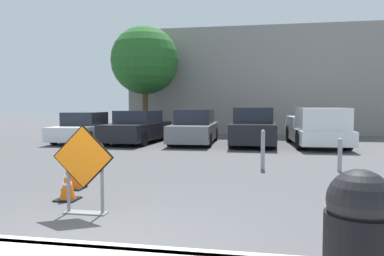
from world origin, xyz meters
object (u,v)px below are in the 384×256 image
traffic_cone_nearest (67,184)px  traffic_cone_second (74,169)px  road_closed_sign (84,165)px  parked_car_nearest (85,128)px  trash_bin (359,237)px  parked_car_third (194,128)px  bollard_second (340,154)px  pickup_truck (317,129)px  bollard_nearest (263,149)px  parked_car_second (138,128)px  parked_car_fourth (253,128)px

traffic_cone_nearest → traffic_cone_second: bearing=110.3°
road_closed_sign → parked_car_nearest: bearing=116.3°
traffic_cone_second → trash_bin: (4.54, -3.99, 0.28)m
parked_car_third → bollard_second: parked_car_third is taller
trash_bin → bollard_second: trash_bin is taller
parked_car_nearest → trash_bin: bearing=121.6°
pickup_truck → bollard_nearest: pickup_truck is taller
trash_bin → bollard_second: 7.21m
traffic_cone_second → parked_car_third: bearing=84.9°
trash_bin → bollard_second: bearing=79.8°
traffic_cone_second → bollard_second: (5.82, 3.10, 0.06)m
bollard_second → parked_car_third: bearing=127.7°
parked_car_second → parked_car_fourth: bearing=-178.4°
traffic_cone_second → road_closed_sign: bearing=-57.9°
traffic_cone_second → trash_bin: trash_bin is taller
parked_car_nearest → parked_car_second: 2.63m
traffic_cone_nearest → parked_car_third: (0.53, 10.40, 0.41)m
road_closed_sign → parked_car_fourth: parked_car_fourth is taller
traffic_cone_nearest → pickup_truck: 11.56m
pickup_truck → parked_car_nearest: bearing=-4.5°
traffic_cone_nearest → parked_car_second: bearing=101.5°
parked_car_nearest → bollard_nearest: size_ratio=4.20×
road_closed_sign → pickup_truck: pickup_truck is taller
road_closed_sign → bollard_second: 6.74m
traffic_cone_nearest → bollard_second: size_ratio=0.69×
road_closed_sign → pickup_truck: 11.90m
road_closed_sign → trash_bin: (3.51, -2.35, -0.09)m
traffic_cone_nearest → trash_bin: 5.26m
parked_car_third → trash_bin: 14.02m
road_closed_sign → pickup_truck: size_ratio=0.27×
traffic_cone_second → trash_bin: size_ratio=0.76×
parked_car_second → road_closed_sign: bearing=108.1°
traffic_cone_nearest → bollard_nearest: size_ratio=0.56×
road_closed_sign → parked_car_fourth: (2.45, 10.82, -0.03)m
traffic_cone_nearest → pickup_truck: bearing=59.8°
traffic_cone_second → parked_car_second: parked_car_second is taller
parked_car_nearest → parked_car_fourth: (7.88, -0.19, 0.11)m
parked_car_third → bollard_nearest: bearing=113.4°
traffic_cone_second → parked_car_third: size_ratio=0.18×
parked_car_third → trash_bin: parked_car_third is taller
traffic_cone_nearest → parked_car_second: size_ratio=0.13×
traffic_cone_nearest → parked_car_nearest: parked_car_nearest is taller
road_closed_sign → parked_car_second: 11.37m
traffic_cone_nearest → parked_car_fourth: size_ratio=0.14×
trash_bin → parked_car_nearest: bearing=123.8°
parked_car_second → bollard_second: (7.59, -6.28, -0.23)m
parked_car_nearest → pickup_truck: bearing=176.4°
parked_car_nearest → parked_car_second: bearing=177.9°
parked_car_third → pickup_truck: bearing=173.9°
traffic_cone_nearest → bollard_nearest: bearing=48.4°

